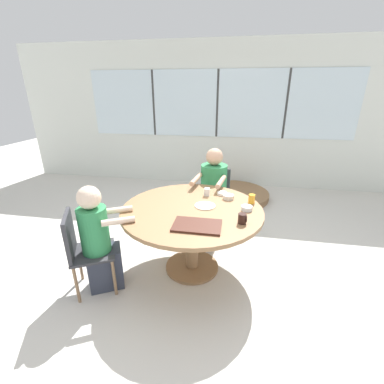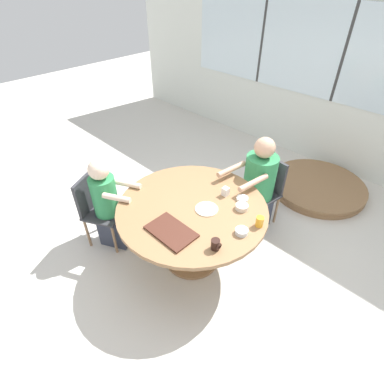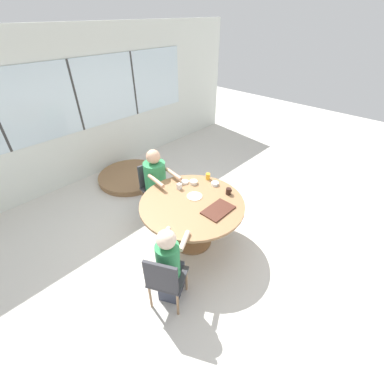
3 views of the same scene
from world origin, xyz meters
The scene contains 16 objects.
ground_plane centered at (0.00, 0.00, 0.00)m, with size 16.00×16.00×0.00m, color beige.
wall_back_with_windows centered at (0.00, 2.96, 1.42)m, with size 8.40×0.08×2.80m.
dining_table centered at (0.00, 0.00, 0.62)m, with size 1.48×1.48×0.76m.
chair_for_woman_green_shirt centered at (0.16, 1.10, 0.51)m, with size 0.45×0.45×0.85m.
chair_for_man_blue_shirt centered at (-0.99, -0.51, 0.51)m, with size 0.54×0.54×0.85m.
person_woman_green_shirt centered at (0.13, 0.93, 0.53)m, with size 0.44×0.70×1.19m.
person_man_blue_shirt centered at (-0.84, -0.43, 0.52)m, with size 0.56×0.47×1.11m.
food_tray_dark centered at (0.11, -0.38, 0.77)m, with size 0.43×0.28×0.02m.
coffee_mug centered at (0.51, -0.25, 0.81)m, with size 0.08×0.08×0.10m.
juice_glass centered at (0.62, 0.23, 0.81)m, with size 0.07×0.07×0.10m.
milk_carton_small centered at (0.11, 0.37, 0.80)m, with size 0.06×0.06×0.09m.
bowl_white_shallow centered at (0.56, 0.04, 0.78)m, with size 0.11×0.11×0.05m.
bowl_cereal centered at (0.29, 0.43, 0.77)m, with size 0.12×0.12×0.03m.
bowl_fruit centered at (0.37, 0.31, 0.78)m, with size 0.12×0.12×0.05m.
plate_tortillas centered at (0.13, 0.07, 0.76)m, with size 0.22×0.22×0.01m.
folded_table_stack centered at (0.41, 2.18, 0.06)m, with size 1.32×1.32×0.12m.
Camera 1 is at (0.41, -2.39, 1.90)m, focal length 24.00 mm.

